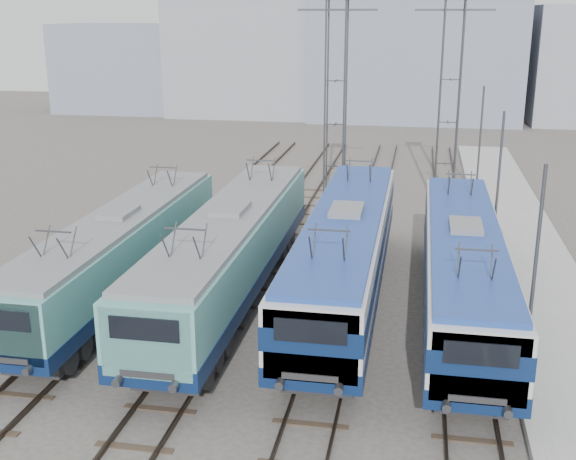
{
  "coord_description": "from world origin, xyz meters",
  "views": [
    {
      "loc": [
        4.89,
        -19.89,
        11.27
      ],
      "look_at": [
        -0.05,
        7.0,
        3.0
      ],
      "focal_mm": 45.0,
      "sensor_mm": 36.0,
      "label": 1
    }
  ],
  "objects_px": {
    "locomotive_far_right": "(463,264)",
    "mast_rear": "(480,143)",
    "catenary_tower_west": "(336,96)",
    "locomotive_far_left": "(119,249)",
    "locomotive_center_right": "(345,248)",
    "mast_front": "(534,275)",
    "mast_mid": "(498,187)",
    "locomotive_center_left": "(230,249)",
    "catenary_tower_east": "(450,94)"
  },
  "relations": [
    {
      "from": "locomotive_far_right",
      "to": "locomotive_far_left",
      "type": "bearing_deg",
      "value": -178.4
    },
    {
      "from": "locomotive_far_left",
      "to": "locomotive_center_right",
      "type": "xyz_separation_m",
      "value": [
        9.0,
        1.11,
        0.21
      ]
    },
    {
      "from": "locomotive_center_left",
      "to": "catenary_tower_west",
      "type": "distance_m",
      "value": 16.47
    },
    {
      "from": "locomotive_far_left",
      "to": "catenary_tower_east",
      "type": "height_order",
      "value": "catenary_tower_east"
    },
    {
      "from": "catenary_tower_west",
      "to": "locomotive_far_right",
      "type": "bearing_deg",
      "value": -66.79
    },
    {
      "from": "locomotive_far_right",
      "to": "catenary_tower_east",
      "type": "height_order",
      "value": "catenary_tower_east"
    },
    {
      "from": "locomotive_far_left",
      "to": "locomotive_center_left",
      "type": "distance_m",
      "value": 4.52
    },
    {
      "from": "locomotive_far_left",
      "to": "locomotive_center_left",
      "type": "bearing_deg",
      "value": 4.9
    },
    {
      "from": "locomotive_far_right",
      "to": "catenary_tower_east",
      "type": "relative_size",
      "value": 1.47
    },
    {
      "from": "catenary_tower_west",
      "to": "mast_rear",
      "type": "height_order",
      "value": "catenary_tower_west"
    },
    {
      "from": "locomotive_far_left",
      "to": "mast_mid",
      "type": "distance_m",
      "value": 17.42
    },
    {
      "from": "catenary_tower_west",
      "to": "mast_rear",
      "type": "bearing_deg",
      "value": 24.94
    },
    {
      "from": "locomotive_center_right",
      "to": "locomotive_far_right",
      "type": "distance_m",
      "value": 4.56
    },
    {
      "from": "locomotive_far_left",
      "to": "catenary_tower_west",
      "type": "height_order",
      "value": "catenary_tower_west"
    },
    {
      "from": "locomotive_center_right",
      "to": "locomotive_far_right",
      "type": "relative_size",
      "value": 1.05
    },
    {
      "from": "mast_mid",
      "to": "mast_rear",
      "type": "bearing_deg",
      "value": 90.0
    },
    {
      "from": "locomotive_far_right",
      "to": "mast_rear",
      "type": "xyz_separation_m",
      "value": [
        1.85,
        19.74,
        1.24
      ]
    },
    {
      "from": "mast_front",
      "to": "mast_mid",
      "type": "height_order",
      "value": "same"
    },
    {
      "from": "mast_rear",
      "to": "locomotive_center_left",
      "type": "bearing_deg",
      "value": -118.8
    },
    {
      "from": "locomotive_far_right",
      "to": "mast_front",
      "type": "xyz_separation_m",
      "value": [
        1.85,
        -4.26,
        1.24
      ]
    },
    {
      "from": "mast_front",
      "to": "catenary_tower_west",
      "type": "bearing_deg",
      "value": 113.27
    },
    {
      "from": "catenary_tower_east",
      "to": "mast_rear",
      "type": "bearing_deg",
      "value": 43.6
    },
    {
      "from": "locomotive_far_left",
      "to": "locomotive_far_right",
      "type": "bearing_deg",
      "value": 1.6
    },
    {
      "from": "locomotive_center_left",
      "to": "catenary_tower_east",
      "type": "distance_m",
      "value": 20.24
    },
    {
      "from": "locomotive_far_right",
      "to": "mast_rear",
      "type": "distance_m",
      "value": 19.87
    },
    {
      "from": "catenary_tower_east",
      "to": "mast_rear",
      "type": "distance_m",
      "value": 4.28
    },
    {
      "from": "locomotive_center_left",
      "to": "catenary_tower_west",
      "type": "height_order",
      "value": "catenary_tower_west"
    },
    {
      "from": "mast_front",
      "to": "mast_mid",
      "type": "relative_size",
      "value": 1.0
    },
    {
      "from": "locomotive_far_left",
      "to": "mast_rear",
      "type": "bearing_deg",
      "value": 52.66
    },
    {
      "from": "locomotive_far_left",
      "to": "catenary_tower_west",
      "type": "xyz_separation_m",
      "value": [
        6.75,
        16.12,
        4.49
      ]
    },
    {
      "from": "locomotive_center_left",
      "to": "catenary_tower_east",
      "type": "bearing_deg",
      "value": 63.74
    },
    {
      "from": "locomotive_center_left",
      "to": "catenary_tower_west",
      "type": "relative_size",
      "value": 1.55
    },
    {
      "from": "locomotive_center_left",
      "to": "mast_front",
      "type": "height_order",
      "value": "mast_front"
    },
    {
      "from": "locomotive_center_right",
      "to": "catenary_tower_west",
      "type": "height_order",
      "value": "catenary_tower_west"
    },
    {
      "from": "locomotive_far_left",
      "to": "mast_rear",
      "type": "xyz_separation_m",
      "value": [
        15.35,
        20.12,
        1.34
      ]
    },
    {
      "from": "locomotive_center_left",
      "to": "mast_rear",
      "type": "height_order",
      "value": "mast_rear"
    },
    {
      "from": "locomotive_center_right",
      "to": "mast_front",
      "type": "distance_m",
      "value": 8.16
    },
    {
      "from": "locomotive_center_left",
      "to": "mast_front",
      "type": "bearing_deg",
      "value": -21.46
    },
    {
      "from": "locomotive_far_left",
      "to": "locomotive_center_right",
      "type": "bearing_deg",
      "value": 7.04
    },
    {
      "from": "mast_rear",
      "to": "locomotive_far_right",
      "type": "bearing_deg",
      "value": -95.35
    },
    {
      "from": "locomotive_far_left",
      "to": "mast_mid",
      "type": "relative_size",
      "value": 2.46
    },
    {
      "from": "mast_front",
      "to": "mast_mid",
      "type": "distance_m",
      "value": 12.0
    },
    {
      "from": "catenary_tower_west",
      "to": "mast_rear",
      "type": "xyz_separation_m",
      "value": [
        8.6,
        4.0,
        -3.14
      ]
    },
    {
      "from": "mast_mid",
      "to": "mast_rear",
      "type": "distance_m",
      "value": 12.0
    },
    {
      "from": "mast_mid",
      "to": "mast_rear",
      "type": "height_order",
      "value": "same"
    },
    {
      "from": "mast_mid",
      "to": "locomotive_center_right",
      "type": "bearing_deg",
      "value": -132.18
    },
    {
      "from": "locomotive_center_left",
      "to": "locomotive_center_right",
      "type": "relative_size",
      "value": 1.0
    },
    {
      "from": "locomotive_center_right",
      "to": "catenary_tower_east",
      "type": "height_order",
      "value": "catenary_tower_east"
    },
    {
      "from": "catenary_tower_east",
      "to": "mast_front",
      "type": "relative_size",
      "value": 1.71
    },
    {
      "from": "locomotive_center_left",
      "to": "mast_rear",
      "type": "distance_m",
      "value": 22.55
    }
  ]
}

